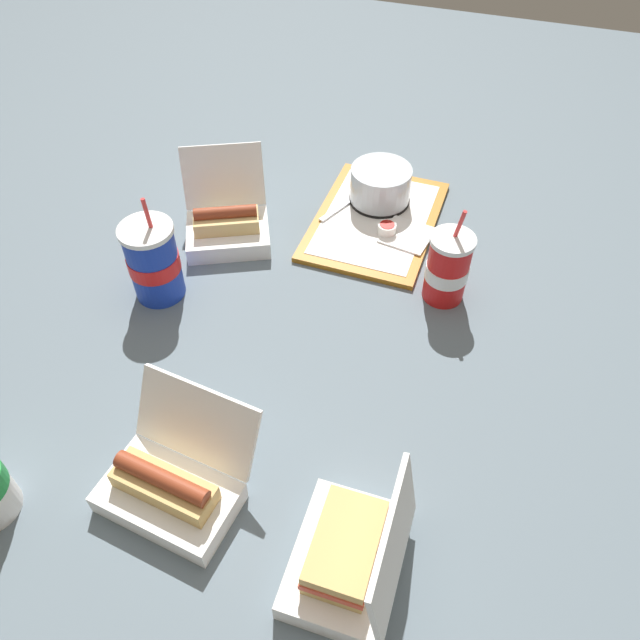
{
  "coord_description": "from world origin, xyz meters",
  "views": [
    {
      "loc": [
        -0.73,
        -0.27,
        0.89
      ],
      "look_at": [
        -0.0,
        -0.03,
        0.05
      ],
      "focal_mm": 35.0,
      "sensor_mm": 36.0,
      "label": 1
    }
  ],
  "objects_px": {
    "cake_container": "(380,186)",
    "clamshell_hotdog_left": "(227,224)",
    "food_tray": "(375,220)",
    "ketchup_cup": "(387,229)",
    "plastic_fork": "(337,209)",
    "soda_cup_center": "(447,268)",
    "soda_cup_back": "(154,261)",
    "clamshell_sandwich_back": "(350,555)",
    "clamshell_hotdog_corner": "(171,485)"
  },
  "relations": [
    {
      "from": "clamshell_sandwich_back",
      "to": "soda_cup_center",
      "type": "bearing_deg",
      "value": -2.63
    },
    {
      "from": "clamshell_hotdog_left",
      "to": "soda_cup_center",
      "type": "height_order",
      "value": "soda_cup_center"
    },
    {
      "from": "food_tray",
      "to": "clamshell_sandwich_back",
      "type": "height_order",
      "value": "clamshell_sandwich_back"
    },
    {
      "from": "plastic_fork",
      "to": "cake_container",
      "type": "bearing_deg",
      "value": -26.13
    },
    {
      "from": "plastic_fork",
      "to": "soda_cup_center",
      "type": "distance_m",
      "value": 0.33
    },
    {
      "from": "cake_container",
      "to": "clamshell_hotdog_left",
      "type": "bearing_deg",
      "value": 127.56
    },
    {
      "from": "plastic_fork",
      "to": "ketchup_cup",
      "type": "bearing_deg",
      "value": -84.8
    },
    {
      "from": "soda_cup_back",
      "to": "ketchup_cup",
      "type": "bearing_deg",
      "value": -52.25
    },
    {
      "from": "cake_container",
      "to": "ketchup_cup",
      "type": "distance_m",
      "value": 0.12
    },
    {
      "from": "clamshell_sandwich_back",
      "to": "food_tray",
      "type": "bearing_deg",
      "value": 11.77
    },
    {
      "from": "ketchup_cup",
      "to": "cake_container",
      "type": "bearing_deg",
      "value": 21.89
    },
    {
      "from": "ketchup_cup",
      "to": "soda_cup_center",
      "type": "height_order",
      "value": "soda_cup_center"
    },
    {
      "from": "ketchup_cup",
      "to": "clamshell_sandwich_back",
      "type": "relative_size",
      "value": 0.2
    },
    {
      "from": "ketchup_cup",
      "to": "soda_cup_back",
      "type": "xyz_separation_m",
      "value": [
        -0.3,
        0.39,
        0.06
      ]
    },
    {
      "from": "clamshell_sandwich_back",
      "to": "clamshell_hotdog_corner",
      "type": "xyz_separation_m",
      "value": [
        0.02,
        0.28,
        -0.0
      ]
    },
    {
      "from": "food_tray",
      "to": "plastic_fork",
      "type": "distance_m",
      "value": 0.09
    },
    {
      "from": "plastic_fork",
      "to": "clamshell_hotdog_left",
      "type": "distance_m",
      "value": 0.25
    },
    {
      "from": "food_tray",
      "to": "ketchup_cup",
      "type": "relative_size",
      "value": 9.41
    },
    {
      "from": "food_tray",
      "to": "cake_container",
      "type": "relative_size",
      "value": 2.7
    },
    {
      "from": "food_tray",
      "to": "cake_container",
      "type": "distance_m",
      "value": 0.08
    },
    {
      "from": "cake_container",
      "to": "clamshell_hotdog_corner",
      "type": "distance_m",
      "value": 0.81
    },
    {
      "from": "ketchup_cup",
      "to": "soda_cup_center",
      "type": "xyz_separation_m",
      "value": [
        -0.14,
        -0.15,
        0.05
      ]
    },
    {
      "from": "soda_cup_back",
      "to": "soda_cup_center",
      "type": "bearing_deg",
      "value": -72.94
    },
    {
      "from": "plastic_fork",
      "to": "soda_cup_center",
      "type": "relative_size",
      "value": 0.53
    },
    {
      "from": "food_tray",
      "to": "cake_container",
      "type": "height_order",
      "value": "cake_container"
    },
    {
      "from": "ketchup_cup",
      "to": "soda_cup_center",
      "type": "bearing_deg",
      "value": -132.51
    },
    {
      "from": "cake_container",
      "to": "soda_cup_center",
      "type": "height_order",
      "value": "soda_cup_center"
    },
    {
      "from": "cake_container",
      "to": "ketchup_cup",
      "type": "bearing_deg",
      "value": -158.11
    },
    {
      "from": "food_tray",
      "to": "ketchup_cup",
      "type": "distance_m",
      "value": 0.06
    },
    {
      "from": "cake_container",
      "to": "plastic_fork",
      "type": "height_order",
      "value": "cake_container"
    },
    {
      "from": "clamshell_hotdog_left",
      "to": "ketchup_cup",
      "type": "bearing_deg",
      "value": -71.92
    },
    {
      "from": "clamshell_sandwich_back",
      "to": "soda_cup_center",
      "type": "relative_size",
      "value": 0.94
    },
    {
      "from": "food_tray",
      "to": "soda_cup_center",
      "type": "height_order",
      "value": "soda_cup_center"
    },
    {
      "from": "plastic_fork",
      "to": "clamshell_sandwich_back",
      "type": "bearing_deg",
      "value": -137.26
    },
    {
      "from": "food_tray",
      "to": "soda_cup_back",
      "type": "xyz_separation_m",
      "value": [
        -0.35,
        0.35,
        0.08
      ]
    },
    {
      "from": "food_tray",
      "to": "clamshell_hotdog_corner",
      "type": "bearing_deg",
      "value": 170.48
    },
    {
      "from": "clamshell_hotdog_left",
      "to": "clamshell_sandwich_back",
      "type": "distance_m",
      "value": 0.76
    },
    {
      "from": "food_tray",
      "to": "cake_container",
      "type": "bearing_deg",
      "value": 7.45
    },
    {
      "from": "cake_container",
      "to": "clamshell_hotdog_corner",
      "type": "bearing_deg",
      "value": 171.86
    },
    {
      "from": "ketchup_cup",
      "to": "clamshell_sandwich_back",
      "type": "height_order",
      "value": "clamshell_sandwich_back"
    },
    {
      "from": "cake_container",
      "to": "clamshell_hotdog_left",
      "type": "distance_m",
      "value": 0.36
    },
    {
      "from": "plastic_fork",
      "to": "clamshell_hotdog_left",
      "type": "height_order",
      "value": "clamshell_hotdog_left"
    },
    {
      "from": "soda_cup_back",
      "to": "clamshell_hotdog_left",
      "type": "bearing_deg",
      "value": -17.84
    },
    {
      "from": "clamshell_hotdog_left",
      "to": "clamshell_hotdog_corner",
      "type": "relative_size",
      "value": 1.11
    },
    {
      "from": "food_tray",
      "to": "soda_cup_center",
      "type": "relative_size",
      "value": 1.81
    },
    {
      "from": "plastic_fork",
      "to": "soda_cup_back",
      "type": "bearing_deg",
      "value": 167.3
    },
    {
      "from": "cake_container",
      "to": "soda_cup_back",
      "type": "bearing_deg",
      "value": 140.06
    },
    {
      "from": "plastic_fork",
      "to": "soda_cup_back",
      "type": "xyz_separation_m",
      "value": [
        -0.35,
        0.26,
        0.07
      ]
    },
    {
      "from": "clamshell_hotdog_left",
      "to": "soda_cup_back",
      "type": "height_order",
      "value": "soda_cup_back"
    },
    {
      "from": "cake_container",
      "to": "ketchup_cup",
      "type": "xyz_separation_m",
      "value": [
        -0.11,
        -0.04,
        -0.03
      ]
    }
  ]
}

